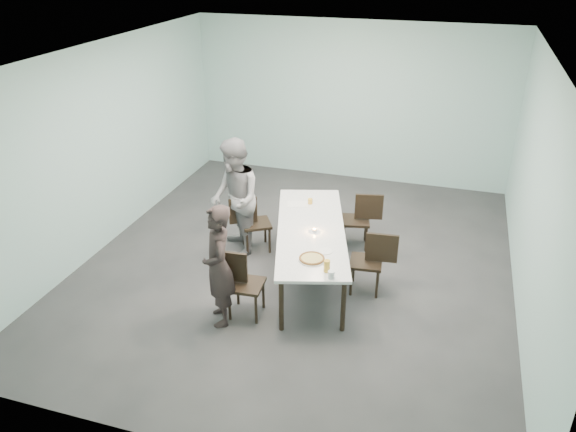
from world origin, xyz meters
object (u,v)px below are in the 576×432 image
(chair_far_left, at_px, (251,220))
(pizza, at_px, (312,259))
(diner_far, at_px, (235,199))
(tealight, at_px, (314,231))
(table, at_px, (311,232))
(side_plate, at_px, (326,251))
(chair_near_left, at_px, (240,279))
(amber_tumbler, at_px, (310,201))
(beer_glass, at_px, (327,266))
(chair_far_right, at_px, (361,217))
(diner_near, at_px, (218,266))
(water_tumbler, at_px, (331,275))
(chair_near_right, at_px, (372,258))

(chair_far_left, height_order, pizza, chair_far_left)
(diner_far, bearing_deg, tealight, 40.03)
(table, distance_m, side_plate, 0.64)
(side_plate, bearing_deg, diner_far, 151.52)
(chair_near_left, xyz_separation_m, chair_far_left, (-0.44, 1.56, 0.00))
(amber_tumbler, bearing_deg, beer_glass, -68.94)
(chair_near_left, height_order, chair_far_right, same)
(chair_near_left, relative_size, diner_near, 0.56)
(side_plate, distance_m, amber_tumbler, 1.42)
(tealight, bearing_deg, diner_near, -124.87)
(tealight, bearing_deg, table, 132.04)
(pizza, height_order, tealight, tealight)
(chair_far_right, distance_m, beer_glass, 2.08)
(beer_glass, xyz_separation_m, water_tumbler, (0.08, -0.12, -0.03))
(chair_far_left, bearing_deg, side_plate, -66.36)
(tealight, bearing_deg, beer_glass, -66.93)
(diner_near, bearing_deg, chair_far_right, 121.76)
(table, bearing_deg, diner_far, 165.88)
(diner_far, distance_m, pizza, 1.83)
(table, relative_size, chair_near_right, 3.16)
(chair_near_left, relative_size, chair_far_left, 1.00)
(chair_near_left, xyz_separation_m, chair_far_right, (1.12, 2.16, 0.00))
(chair_far_left, relative_size, amber_tumbler, 10.88)
(chair_far_right, height_order, amber_tumbler, chair_far_right)
(chair_far_right, distance_m, diner_near, 2.71)
(chair_far_left, bearing_deg, chair_near_right, -47.00)
(side_plate, height_order, water_tumbler, water_tumbler)
(table, height_order, chair_near_left, chair_near_left)
(water_tumbler, bearing_deg, chair_near_right, 71.80)
(diner_near, bearing_deg, table, 119.21)
(water_tumbler, bearing_deg, pizza, 134.25)
(chair_far_left, bearing_deg, chair_far_right, -9.47)
(chair_far_right, distance_m, diner_far, 1.93)
(tealight, bearing_deg, chair_far_left, 154.31)
(table, relative_size, tealight, 49.06)
(diner_far, bearing_deg, chair_near_left, -9.72)
(chair_near_right, xyz_separation_m, chair_far_right, (-0.37, 1.17, 0.00))
(chair_near_right, height_order, chair_far_right, same)
(diner_far, xyz_separation_m, tealight, (1.30, -0.39, -0.12))
(chair_near_left, height_order, beer_glass, beer_glass)
(side_plate, distance_m, water_tumbler, 0.61)
(chair_far_right, height_order, side_plate, chair_far_right)
(chair_near_right, bearing_deg, tealight, -7.80)
(chair_near_left, relative_size, beer_glass, 5.80)
(chair_far_right, bearing_deg, pizza, 69.47)
(chair_far_left, xyz_separation_m, tealight, (1.12, -0.54, 0.27))
(water_tumbler, bearing_deg, beer_glass, 123.97)
(table, xyz_separation_m, tealight, (0.07, -0.08, 0.08))
(chair_far_left, distance_m, side_plate, 1.73)
(beer_glass, xyz_separation_m, tealight, (-0.39, 0.92, -0.05))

